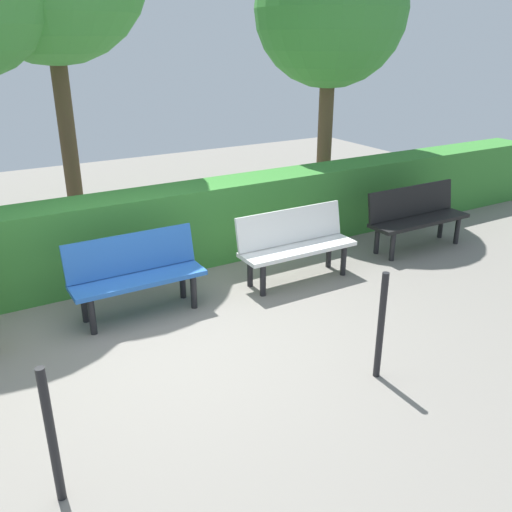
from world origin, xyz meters
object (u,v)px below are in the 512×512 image
(bench_black, at_px, (416,214))
(tree_near, at_px, (331,10))
(bench_blue, at_px, (136,271))
(bench_white, at_px, (295,242))

(bench_black, xyz_separation_m, tree_near, (-0.18, -2.39, 2.69))
(bench_black, relative_size, bench_blue, 1.10)
(bench_black, bearing_deg, bench_blue, -1.37)
(bench_blue, distance_m, tree_near, 5.51)
(bench_white, xyz_separation_m, tree_near, (-2.26, -2.43, 2.70))
(bench_black, distance_m, bench_blue, 4.04)
(bench_black, height_order, bench_white, same)
(bench_black, bearing_deg, tree_near, -94.38)
(bench_white, relative_size, bench_blue, 1.04)
(bench_black, distance_m, bench_white, 2.08)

